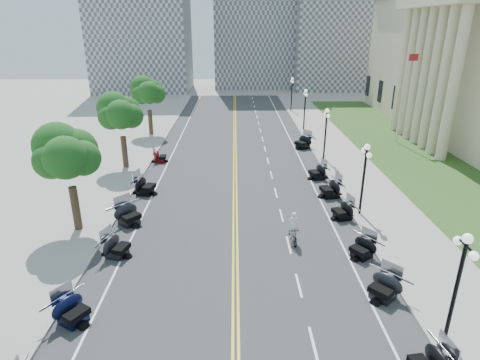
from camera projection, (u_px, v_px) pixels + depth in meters
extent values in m
plane|color=gray|center=(235.00, 245.00, 23.91)|extent=(160.00, 160.00, 0.00)
cube|color=#333335|center=(235.00, 184.00, 33.24)|extent=(16.00, 90.00, 0.01)
cube|color=yellow|center=(234.00, 184.00, 33.24)|extent=(0.12, 90.00, 0.00)
cube|color=yellow|center=(236.00, 184.00, 33.24)|extent=(0.12, 90.00, 0.00)
cube|color=white|center=(312.00, 183.00, 33.32)|extent=(0.12, 90.00, 0.00)
cube|color=white|center=(158.00, 184.00, 33.16)|extent=(0.12, 90.00, 0.00)
cube|color=white|center=(313.00, 344.00, 16.48)|extent=(0.12, 2.00, 0.00)
cube|color=white|center=(299.00, 285.00, 20.22)|extent=(0.12, 2.00, 0.00)
cube|color=white|center=(289.00, 245.00, 23.95)|extent=(0.12, 2.00, 0.00)
cube|color=white|center=(281.00, 215.00, 27.68)|extent=(0.12, 2.00, 0.00)
cube|color=white|center=(276.00, 193.00, 31.41)|extent=(0.12, 2.00, 0.00)
cube|color=white|center=(271.00, 175.00, 35.14)|extent=(0.12, 2.00, 0.00)
cube|color=white|center=(268.00, 161.00, 38.88)|extent=(0.12, 2.00, 0.00)
cube|color=white|center=(265.00, 149.00, 42.61)|extent=(0.12, 2.00, 0.00)
cube|color=white|center=(262.00, 139.00, 46.34)|extent=(0.12, 2.00, 0.00)
cube|color=white|center=(260.00, 131.00, 50.07)|extent=(0.12, 2.00, 0.00)
cube|color=white|center=(259.00, 123.00, 53.80)|extent=(0.12, 2.00, 0.00)
cube|color=white|center=(257.00, 117.00, 57.54)|extent=(0.12, 2.00, 0.00)
cube|color=white|center=(256.00, 111.00, 61.27)|extent=(0.12, 2.00, 0.00)
cube|color=white|center=(254.00, 106.00, 65.00)|extent=(0.12, 2.00, 0.00)
cube|color=white|center=(253.00, 102.00, 68.73)|extent=(0.12, 2.00, 0.00)
cube|color=white|center=(252.00, 98.00, 72.46)|extent=(0.12, 2.00, 0.00)
cube|color=#9E9991|center=(361.00, 182.00, 33.34)|extent=(5.00, 90.00, 0.15)
cube|color=#9E9991|center=(108.00, 183.00, 33.09)|extent=(5.00, 90.00, 0.15)
cube|color=#356023|center=(406.00, 154.00, 40.90)|extent=(9.00, 60.00, 0.10)
cube|color=gray|center=(141.00, 22.00, 76.86)|extent=(18.00, 14.00, 26.00)
cube|color=gray|center=(254.00, 11.00, 82.01)|extent=(16.00, 12.00, 30.00)
cube|color=gray|center=(343.00, 32.00, 80.87)|extent=(20.00, 14.00, 22.00)
imported|color=#A51414|center=(293.00, 235.00, 24.05)|extent=(0.70, 1.83, 1.07)
imported|color=silver|center=(294.00, 214.00, 23.55)|extent=(0.61, 0.40, 1.67)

